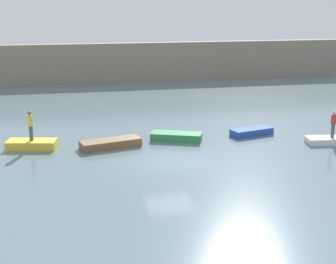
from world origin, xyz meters
name	(u,v)px	position (x,y,z in m)	size (l,w,h in m)	color
ground_plane	(169,161)	(0.00, 0.00, 0.00)	(120.00, 120.00, 0.00)	slate
embankment_wall	(119,62)	(0.00, 26.94, 2.00)	(80.00, 1.20, 3.99)	gray
rowboat_yellow	(32,144)	(-7.43, 3.90, 0.25)	(2.85, 1.21, 0.50)	gold
rowboat_brown	(111,143)	(-2.87, 3.22, 0.24)	(3.57, 1.15, 0.48)	brown
rowboat_green	(176,136)	(1.26, 3.93, 0.24)	(3.12, 1.13, 0.48)	#2D7F47
rowboat_blue	(252,132)	(6.30, 4.17, 0.22)	(2.77, 1.01, 0.44)	#2B4CAD
rowboat_white	(332,140)	(10.43, 1.44, 0.19)	(3.07, 1.10, 0.37)	white
person_yellow_shirt	(30,124)	(-7.43, 3.90, 1.48)	(0.32, 0.32, 1.76)	#4C4C56
person_red_shirt	(333,123)	(10.43, 1.44, 1.29)	(0.32, 0.32, 1.66)	#4C4C56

